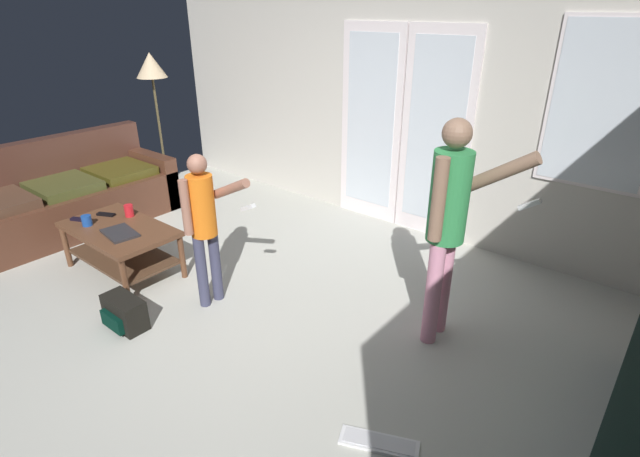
{
  "coord_description": "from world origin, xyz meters",
  "views": [
    {
      "loc": [
        2.61,
        -2.06,
        2.21
      ],
      "look_at": [
        0.83,
        0.13,
        0.89
      ],
      "focal_mm": 26.94,
      "sensor_mm": 36.0,
      "label": 1
    }
  ],
  "objects_px": {
    "cup_near_edge": "(129,211)",
    "tv_remote_black": "(106,214)",
    "coffee_table": "(121,239)",
    "dvd_remote_slim": "(80,219)",
    "cup_by_laptop": "(87,221)",
    "floor_lamp": "(152,72)",
    "person_child": "(204,218)",
    "loose_keyboard": "(379,443)",
    "person_adult": "(449,216)",
    "leather_couch": "(64,200)",
    "laptop_closed": "(120,233)",
    "backpack": "(124,313)"
  },
  "relations": [
    {
      "from": "person_child",
      "to": "tv_remote_black",
      "type": "bearing_deg",
      "value": -175.29
    },
    {
      "from": "floor_lamp",
      "to": "person_adult",
      "type": "bearing_deg",
      "value": -8.94
    },
    {
      "from": "loose_keyboard",
      "to": "tv_remote_black",
      "type": "xyz_separation_m",
      "value": [
        -3.15,
        0.23,
        0.44
      ]
    },
    {
      "from": "cup_near_edge",
      "to": "cup_by_laptop",
      "type": "relative_size",
      "value": 1.19
    },
    {
      "from": "laptop_closed",
      "to": "cup_near_edge",
      "type": "relative_size",
      "value": 2.99
    },
    {
      "from": "dvd_remote_slim",
      "to": "person_adult",
      "type": "bearing_deg",
      "value": -5.61
    },
    {
      "from": "cup_near_edge",
      "to": "person_child",
      "type": "bearing_deg",
      "value": -1.02
    },
    {
      "from": "person_child",
      "to": "cup_near_edge",
      "type": "height_order",
      "value": "person_child"
    },
    {
      "from": "tv_remote_black",
      "to": "person_adult",
      "type": "bearing_deg",
      "value": -9.65
    },
    {
      "from": "leather_couch",
      "to": "cup_near_edge",
      "type": "height_order",
      "value": "leather_couch"
    },
    {
      "from": "loose_keyboard",
      "to": "cup_near_edge",
      "type": "height_order",
      "value": "cup_near_edge"
    },
    {
      "from": "coffee_table",
      "to": "floor_lamp",
      "type": "xyz_separation_m",
      "value": [
        -1.66,
        1.6,
        1.15
      ]
    },
    {
      "from": "person_child",
      "to": "cup_near_edge",
      "type": "xyz_separation_m",
      "value": [
        -1.14,
        0.02,
        -0.25
      ]
    },
    {
      "from": "leather_couch",
      "to": "coffee_table",
      "type": "relative_size",
      "value": 2.11
    },
    {
      "from": "person_adult",
      "to": "laptop_closed",
      "type": "relative_size",
      "value": 4.81
    },
    {
      "from": "loose_keyboard",
      "to": "tv_remote_black",
      "type": "height_order",
      "value": "tv_remote_black"
    },
    {
      "from": "floor_lamp",
      "to": "tv_remote_black",
      "type": "xyz_separation_m",
      "value": [
        1.34,
        -1.53,
        -1.02
      ]
    },
    {
      "from": "leather_couch",
      "to": "person_child",
      "type": "height_order",
      "value": "person_child"
    },
    {
      "from": "coffee_table",
      "to": "loose_keyboard",
      "type": "distance_m",
      "value": 2.85
    },
    {
      "from": "tv_remote_black",
      "to": "dvd_remote_slim",
      "type": "xyz_separation_m",
      "value": [
        -0.08,
        -0.21,
        0.0
      ]
    },
    {
      "from": "dvd_remote_slim",
      "to": "tv_remote_black",
      "type": "bearing_deg",
      "value": 44.71
    },
    {
      "from": "dvd_remote_slim",
      "to": "cup_near_edge",
      "type": "bearing_deg",
      "value": 27.22
    },
    {
      "from": "cup_by_laptop",
      "to": "floor_lamp",
      "type": "bearing_deg",
      "value": 129.01
    },
    {
      "from": "cup_near_edge",
      "to": "tv_remote_black",
      "type": "bearing_deg",
      "value": -144.9
    },
    {
      "from": "floor_lamp",
      "to": "backpack",
      "type": "bearing_deg",
      "value": -40.37
    },
    {
      "from": "person_adult",
      "to": "person_child",
      "type": "relative_size",
      "value": 1.28
    },
    {
      "from": "floor_lamp",
      "to": "loose_keyboard",
      "type": "distance_m",
      "value": 5.03
    },
    {
      "from": "person_adult",
      "to": "backpack",
      "type": "distance_m",
      "value": 2.46
    },
    {
      "from": "leather_couch",
      "to": "cup_near_edge",
      "type": "relative_size",
      "value": 20.21
    },
    {
      "from": "backpack",
      "to": "cup_near_edge",
      "type": "bearing_deg",
      "value": 143.93
    },
    {
      "from": "floor_lamp",
      "to": "dvd_remote_slim",
      "type": "bearing_deg",
      "value": -54.1
    },
    {
      "from": "coffee_table",
      "to": "person_child",
      "type": "height_order",
      "value": "person_child"
    },
    {
      "from": "leather_couch",
      "to": "person_child",
      "type": "bearing_deg",
      "value": 1.12
    },
    {
      "from": "laptop_closed",
      "to": "loose_keyboard",
      "type": "bearing_deg",
      "value": 6.21
    },
    {
      "from": "backpack",
      "to": "tv_remote_black",
      "type": "xyz_separation_m",
      "value": [
        -1.07,
        0.52,
        0.34
      ]
    },
    {
      "from": "person_adult",
      "to": "backpack",
      "type": "relative_size",
      "value": 4.45
    },
    {
      "from": "person_adult",
      "to": "laptop_closed",
      "type": "bearing_deg",
      "value": -158.12
    },
    {
      "from": "leather_couch",
      "to": "dvd_remote_slim",
      "type": "relative_size",
      "value": 13.17
    },
    {
      "from": "loose_keyboard",
      "to": "tv_remote_black",
      "type": "bearing_deg",
      "value": 175.88
    },
    {
      "from": "cup_by_laptop",
      "to": "person_adult",
      "type": "bearing_deg",
      "value": 20.62
    },
    {
      "from": "leather_couch",
      "to": "person_child",
      "type": "xyz_separation_m",
      "value": [
        2.36,
        0.05,
        0.43
      ]
    },
    {
      "from": "floor_lamp",
      "to": "cup_near_edge",
      "type": "distance_m",
      "value": 2.28
    },
    {
      "from": "coffee_table",
      "to": "dvd_remote_slim",
      "type": "height_order",
      "value": "dvd_remote_slim"
    },
    {
      "from": "coffee_table",
      "to": "cup_near_edge",
      "type": "distance_m",
      "value": 0.3
    },
    {
      "from": "floor_lamp",
      "to": "laptop_closed",
      "type": "relative_size",
      "value": 5.1
    },
    {
      "from": "floor_lamp",
      "to": "tv_remote_black",
      "type": "height_order",
      "value": "floor_lamp"
    },
    {
      "from": "cup_near_edge",
      "to": "dvd_remote_slim",
      "type": "bearing_deg",
      "value": -127.67
    },
    {
      "from": "floor_lamp",
      "to": "loose_keyboard",
      "type": "height_order",
      "value": "floor_lamp"
    },
    {
      "from": "leather_couch",
      "to": "laptop_closed",
      "type": "distance_m",
      "value": 1.52
    },
    {
      "from": "coffee_table",
      "to": "cup_by_laptop",
      "type": "height_order",
      "value": "cup_by_laptop"
    }
  ]
}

